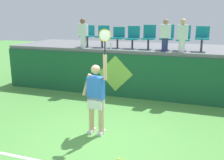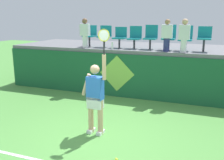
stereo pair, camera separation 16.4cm
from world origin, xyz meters
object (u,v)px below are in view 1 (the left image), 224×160
object	(u,v)px
tennis_ball	(119,159)
stadium_chair_7	(202,37)
stadium_chair_4	(149,36)
stadium_chair_5	(167,36)
stadium_chair_0	(88,34)
spectator_1	(165,35)
stadium_chair_3	(133,36)
spectator_2	(182,35)
water_bottle	(111,46)
stadium_chair_6	(183,37)
tennis_player	(96,96)
spectator_0	(83,33)
stadium_chair_1	(103,35)
stadium_chair_2	(118,36)

from	to	relation	value
tennis_ball	stadium_chair_7	size ratio (longest dim) A/B	0.08
stadium_chair_4	stadium_chair_5	size ratio (longest dim) A/B	0.98
stadium_chair_0	spectator_1	size ratio (longest dim) A/B	0.76
stadium_chair_3	spectator_2	distance (m)	1.82
water_bottle	stadium_chair_7	world-z (taller)	stadium_chair_7
stadium_chair_6	spectator_1	world-z (taller)	spectator_1
tennis_player	spectator_0	bearing A→B (deg)	119.67
spectator_0	stadium_chair_1	bearing A→B (deg)	35.47
water_bottle	stadium_chair_1	world-z (taller)	stadium_chair_1
stadium_chair_7	spectator_2	xyz separation A→B (m)	(-0.60, -0.45, 0.08)
tennis_player	stadium_chair_2	distance (m)	3.96
stadium_chair_7	stadium_chair_0	bearing A→B (deg)	179.98
tennis_ball	stadium_chair_5	distance (m)	5.21
stadium_chair_4	stadium_chair_0	bearing A→B (deg)	-179.80
stadium_chair_1	stadium_chair_5	bearing A→B (deg)	0.21
stadium_chair_3	stadium_chair_6	distance (m)	1.76
tennis_ball	spectator_1	xyz separation A→B (m)	(0.20, 4.32, 2.16)
stadium_chair_3	spectator_0	world-z (taller)	spectator_0
stadium_chair_7	spectator_0	bearing A→B (deg)	-174.04
stadium_chair_2	tennis_ball	bearing A→B (deg)	-71.72
tennis_player	stadium_chair_4	xyz separation A→B (m)	(0.46, 3.75, 1.15)
stadium_chair_7	stadium_chair_1	bearing A→B (deg)	179.98
tennis_ball	stadium_chair_6	world-z (taller)	stadium_chair_6
stadium_chair_1	stadium_chair_3	distance (m)	1.16
stadium_chair_2	spectator_0	bearing A→B (deg)	-160.28
stadium_chair_4	stadium_chair_7	world-z (taller)	stadium_chair_4
stadium_chair_1	stadium_chair_4	xyz separation A→B (m)	(1.74, 0.01, 0.00)
stadium_chair_2	stadium_chair_6	xyz separation A→B (m)	(2.32, 0.01, 0.03)
tennis_player	spectator_1	world-z (taller)	spectator_1
spectator_2	tennis_ball	bearing A→B (deg)	-99.81
spectator_1	stadium_chair_0	bearing A→B (deg)	171.65
spectator_0	stadium_chair_5	bearing A→B (deg)	8.42
stadium_chair_0	stadium_chair_6	distance (m)	3.53
stadium_chair_2	spectator_1	bearing A→B (deg)	-13.89
water_bottle	stadium_chair_2	world-z (taller)	stadium_chair_2
water_bottle	stadium_chair_6	xyz separation A→B (m)	(2.40, 0.61, 0.32)
water_bottle	stadium_chair_4	world-z (taller)	stadium_chair_4
tennis_ball	spectator_0	size ratio (longest dim) A/B	0.06
stadium_chair_6	stadium_chair_1	bearing A→B (deg)	-179.83
stadium_chair_2	stadium_chair_4	xyz separation A→B (m)	(1.14, 0.01, 0.04)
stadium_chair_3	tennis_player	bearing A→B (deg)	-88.28
stadium_chair_0	stadium_chair_3	bearing A→B (deg)	0.21
spectator_1	stadium_chair_1	bearing A→B (deg)	169.56
tennis_player	stadium_chair_2	xyz separation A→B (m)	(-0.68, 3.74, 1.11)
stadium_chair_1	spectator_0	size ratio (longest dim) A/B	0.75
stadium_chair_0	stadium_chair_3	world-z (taller)	stadium_chair_0
stadium_chair_0	spectator_0	size ratio (longest dim) A/B	0.75
water_bottle	stadium_chair_5	bearing A→B (deg)	18.23
tennis_ball	stadium_chair_4	bearing A→B (deg)	95.18
stadium_chair_5	spectator_0	bearing A→B (deg)	-171.58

